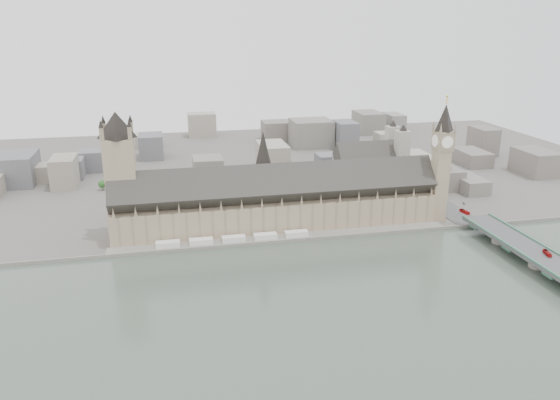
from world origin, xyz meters
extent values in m
plane|color=#595651|center=(0.00, 0.00, 0.00)|extent=(900.00, 900.00, 0.00)
plane|color=#49564A|center=(0.00, -165.00, 0.00)|extent=(600.00, 600.00, 0.00)
cube|color=gray|center=(0.00, -15.00, 1.50)|extent=(600.00, 1.50, 3.00)
cube|color=gray|center=(0.00, -7.50, 1.00)|extent=(270.00, 15.00, 2.00)
cube|color=white|center=(-90.00, -7.00, 4.00)|extent=(18.00, 7.00, 4.00)
cube|color=white|center=(-65.00, -7.00, 4.00)|extent=(18.00, 7.00, 4.00)
cube|color=white|center=(-40.00, -7.00, 4.00)|extent=(18.00, 7.00, 4.00)
cube|color=white|center=(-15.00, -7.00, 4.00)|extent=(18.00, 7.00, 4.00)
cube|color=white|center=(10.00, -7.00, 4.00)|extent=(18.00, 7.00, 4.00)
cube|color=gray|center=(0.00, 20.00, 12.50)|extent=(265.00, 40.00, 25.00)
cube|color=#312E2B|center=(0.00, 20.00, 35.08)|extent=(265.00, 40.73, 40.73)
cube|color=gray|center=(138.00, 8.00, 31.00)|extent=(12.00, 12.00, 62.00)
cube|color=gray|center=(138.00, 8.00, 70.00)|extent=(14.00, 14.00, 16.00)
cylinder|color=white|center=(145.20, 8.00, 70.00)|extent=(0.60, 10.00, 10.00)
cylinder|color=white|center=(130.80, 8.00, 70.00)|extent=(0.60, 10.00, 10.00)
cylinder|color=white|center=(138.00, 15.20, 70.00)|extent=(10.00, 0.60, 10.00)
cylinder|color=white|center=(138.00, 0.80, 70.00)|extent=(10.00, 0.60, 10.00)
cone|color=black|center=(138.00, 8.00, 89.00)|extent=(17.00, 17.00, 22.00)
cylinder|color=#F7DD48|center=(138.00, 8.00, 103.00)|extent=(1.00, 1.00, 6.00)
sphere|color=#F7DD48|center=(138.00, 8.00, 106.50)|extent=(2.00, 2.00, 2.00)
cone|color=gray|center=(144.50, 14.50, 82.00)|extent=(2.40, 2.40, 8.00)
cone|color=gray|center=(131.50, 14.50, 82.00)|extent=(2.40, 2.40, 8.00)
cone|color=gray|center=(144.50, 1.50, 82.00)|extent=(2.40, 2.40, 8.00)
cone|color=gray|center=(131.50, 1.50, 82.00)|extent=(2.40, 2.40, 8.00)
cube|color=gray|center=(-122.00, 26.00, 40.00)|extent=(23.00, 23.00, 80.00)
cone|color=black|center=(-122.00, 26.00, 90.00)|extent=(30.00, 30.00, 20.00)
cylinder|color=gray|center=(-10.00, 26.00, 43.00)|extent=(12.00, 12.00, 20.00)
cone|color=black|center=(-10.00, 26.00, 67.00)|extent=(13.00, 13.00, 28.00)
cube|color=#474749|center=(162.00, -87.50, 5.12)|extent=(25.00, 325.00, 10.25)
cube|color=#9F9B8F|center=(105.00, 95.00, 17.00)|extent=(60.00, 28.00, 34.00)
cube|color=#312E2B|center=(105.00, 95.00, 39.00)|extent=(60.00, 28.28, 28.28)
cube|color=#9F9B8F|center=(137.00, 107.00, 32.00)|extent=(12.00, 12.00, 64.00)
cube|color=#9F9B8F|center=(137.00, 83.00, 32.00)|extent=(12.00, 12.00, 64.00)
imported|color=red|center=(155.01, -8.14, 11.74)|extent=(4.38, 10.98, 2.98)
imported|color=#B11616|center=(165.99, -97.63, 11.67)|extent=(4.98, 10.44, 2.83)
imported|color=gray|center=(167.28, 14.11, 10.95)|extent=(3.60, 5.24, 1.41)
camera|label=1|loc=(-87.71, -396.49, 164.40)|focal=35.00mm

